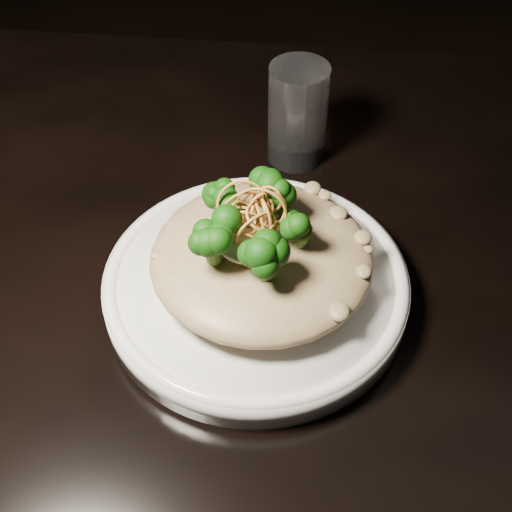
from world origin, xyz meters
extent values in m
cube|color=black|center=(0.00, 0.00, 0.73)|extent=(1.10, 0.80, 0.04)
cylinder|color=black|center=(-0.48, 0.33, 0.35)|extent=(0.05, 0.05, 0.71)
cylinder|color=silver|center=(-0.04, -0.04, 0.76)|extent=(0.27, 0.27, 0.03)
ellipsoid|color=brown|center=(-0.03, -0.04, 0.80)|extent=(0.19, 0.19, 0.04)
ellipsoid|color=white|center=(-0.04, -0.05, 0.83)|extent=(0.06, 0.06, 0.02)
cylinder|color=white|center=(-0.01, 0.17, 0.81)|extent=(0.08, 0.08, 0.11)
camera|label=1|loc=(0.01, -0.46, 1.25)|focal=50.00mm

